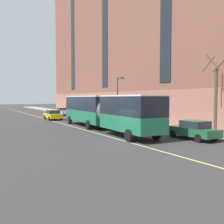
% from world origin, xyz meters
% --- Properties ---
extents(ground_plane, '(260.00, 260.00, 0.00)m').
position_xyz_m(ground_plane, '(0.00, 0.00, 0.00)').
color(ground_plane, '#38383A').
extents(sidewalk, '(4.24, 160.00, 0.15)m').
position_xyz_m(sidewalk, '(8.53, 3.00, 0.07)').
color(sidewalk, '#9E9B93').
rests_on(sidewalk, ground).
extents(city_bus, '(3.61, 19.24, 3.65)m').
position_xyz_m(city_bus, '(1.55, 7.50, 2.11)').
color(city_bus, '#1E704C').
rests_on(city_bus, ground).
extents(parked_car_white_1, '(1.92, 4.66, 1.56)m').
position_xyz_m(parked_car_white_1, '(5.08, 32.48, 0.78)').
color(parked_car_white_1, silver).
rests_on(parked_car_white_1, ground).
extents(parked_car_black_3, '(2.00, 4.21, 1.56)m').
position_xyz_m(parked_car_black_3, '(5.07, 9.68, 0.78)').
color(parked_car_black_3, black).
rests_on(parked_car_black_3, ground).
extents(parked_car_green_4, '(1.97, 4.63, 1.56)m').
position_xyz_m(parked_car_green_4, '(5.31, -1.69, 0.78)').
color(parked_car_green_4, '#23603D').
rests_on(parked_car_green_4, ground).
extents(parked_car_white_5, '(2.09, 4.82, 1.56)m').
position_xyz_m(parked_car_white_5, '(5.23, 19.54, 0.78)').
color(parked_car_white_5, silver).
rests_on(parked_car_white_5, ground).
extents(taxi_cab, '(2.10, 4.83, 1.56)m').
position_xyz_m(taxi_cab, '(0.51, 22.75, 0.79)').
color(taxi_cab, yellow).
rests_on(taxi_cab, ground).
extents(street_tree_mid_block, '(1.74, 1.72, 7.20)m').
position_xyz_m(street_tree_mid_block, '(8.67, -1.00, 3.65)').
color(street_tree_mid_block, brown).
rests_on(street_tree_mid_block, sidewalk).
extents(street_lamp, '(0.36, 1.48, 6.04)m').
position_xyz_m(street_lamp, '(7.01, 13.61, 3.92)').
color(street_lamp, '#2D2D30').
rests_on(street_lamp, sidewalk).
extents(lane_centerline, '(0.16, 140.00, 0.01)m').
position_xyz_m(lane_centerline, '(-0.15, 3.00, 0.00)').
color(lane_centerline, '#E0D66B').
rests_on(lane_centerline, ground).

